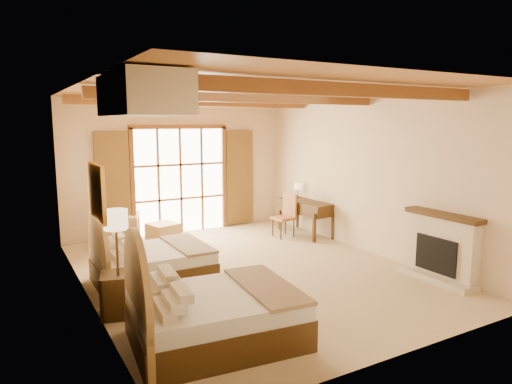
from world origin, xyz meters
TOP-DOWN VIEW (x-y plane):
  - floor at (0.00, 0.00)m, footprint 7.00×7.00m
  - wall_back at (0.00, 3.50)m, footprint 5.50×0.00m
  - wall_left at (-2.75, 0.00)m, footprint 0.00×7.00m
  - wall_right at (2.75, 0.00)m, footprint 0.00×7.00m
  - ceiling at (0.00, 0.00)m, footprint 7.00×7.00m
  - ceiling_beams at (0.00, 0.00)m, footprint 5.39×4.60m
  - french_doors at (0.00, 3.44)m, footprint 3.95×0.08m
  - fireplace at (2.60, -2.00)m, footprint 0.46×1.40m
  - painting at (-2.70, -0.75)m, footprint 0.06×0.95m
  - canopy_valance at (-2.40, -2.00)m, footprint 0.70×1.40m
  - bed_near at (-1.78, -2.14)m, footprint 2.12×1.69m
  - bed_far at (-1.81, 0.32)m, footprint 1.83×1.44m
  - nightstand at (-2.47, -0.78)m, footprint 0.62×0.62m
  - floor_lamp at (-2.50, -0.84)m, footprint 0.32×0.32m
  - armchair at (-1.65, 2.74)m, footprint 1.01×1.03m
  - ottoman at (-0.71, 2.72)m, footprint 0.72×0.72m
  - desk at (2.48, 1.73)m, footprint 0.81×1.57m
  - desk_chair at (1.91, 1.79)m, footprint 0.50×0.50m
  - desk_lamp at (2.59, 2.21)m, footprint 0.18×0.18m

SIDE VIEW (x-z plane):
  - floor at x=0.00m, z-range 0.00..0.00m
  - ottoman at x=-0.71m, z-range 0.00..0.43m
  - nightstand at x=-2.47m, z-range 0.00..0.60m
  - desk_chair at x=1.91m, z-range -0.19..0.82m
  - bed_far at x=-1.81m, z-range -0.24..0.97m
  - armchair at x=-1.65m, z-range 0.00..0.75m
  - bed_near at x=-1.78m, z-range -0.26..1.05m
  - desk at x=2.48m, z-range 0.03..0.84m
  - fireplace at x=2.60m, z-range -0.07..1.09m
  - desk_lamp at x=2.59m, z-range 0.91..1.26m
  - french_doors at x=0.00m, z-range -0.05..2.55m
  - floor_lamp at x=-2.50m, z-range 0.53..2.03m
  - wall_back at x=0.00m, z-range -1.15..4.35m
  - wall_left at x=-2.75m, z-range -1.90..5.10m
  - wall_right at x=2.75m, z-range -1.90..5.10m
  - painting at x=-2.70m, z-range 1.38..2.12m
  - canopy_valance at x=-2.40m, z-range 2.73..3.18m
  - ceiling_beams at x=0.00m, z-range 2.99..3.17m
  - ceiling at x=0.00m, z-range 3.20..3.20m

